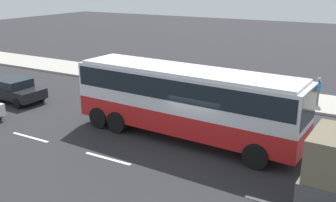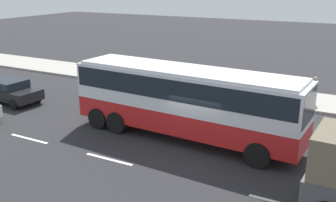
# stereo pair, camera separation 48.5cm
# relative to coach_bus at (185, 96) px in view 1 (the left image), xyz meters

# --- Properties ---
(ground_plane) EXTENTS (120.00, 120.00, 0.00)m
(ground_plane) POSITION_rel_coach_bus_xyz_m (1.07, -0.41, -2.15)
(ground_plane) COLOR #28282B
(sidewalk_curb) EXTENTS (80.00, 4.00, 0.15)m
(sidewalk_curb) POSITION_rel_coach_bus_xyz_m (1.07, 8.92, -2.07)
(sidewalk_curb) COLOR #A8A399
(sidewalk_curb) RESTS_ON ground_plane
(lane_centreline) EXTENTS (34.35, 0.16, 0.01)m
(lane_centreline) POSITION_rel_coach_bus_xyz_m (-1.41, -3.69, -2.14)
(lane_centreline) COLOR white
(lane_centreline) RESTS_ON ground_plane
(coach_bus) EXTENTS (11.44, 3.24, 3.46)m
(coach_bus) POSITION_rel_coach_bus_xyz_m (0.00, 0.00, 0.00)
(coach_bus) COLOR red
(coach_bus) RESTS_ON ground_plane
(car_black_sedan) EXTENTS (4.21, 2.15, 1.45)m
(car_black_sedan) POSITION_rel_coach_bus_xyz_m (-12.25, 0.04, -1.37)
(car_black_sedan) COLOR black
(car_black_sedan) RESTS_ON ground_plane
(pedestrian_near_curb) EXTENTS (0.32, 0.32, 1.68)m
(pedestrian_near_curb) POSITION_rel_coach_bus_xyz_m (4.69, 8.39, -1.03)
(pedestrian_near_curb) COLOR brown
(pedestrian_near_curb) RESTS_ON sidewalk_curb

